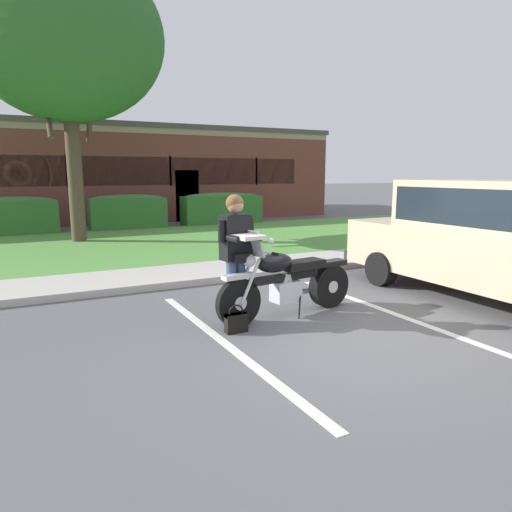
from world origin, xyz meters
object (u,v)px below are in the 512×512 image
hedge_center_left (128,211)px  hedge_center_right (222,208)px  brick_building (58,173)px  hedge_left (14,215)px  rider_person (237,249)px  shade_tree (66,38)px  parked_suv_adjacent (494,239)px  motorcycle (291,281)px  handbag (236,321)px

hedge_center_left → hedge_center_right: size_ratio=0.84×
brick_building → hedge_left: bearing=-106.6°
rider_person → shade_tree: 9.82m
parked_suv_adjacent → hedge_left: bearing=119.5°
brick_building → shade_tree: bearing=-91.1°
hedge_left → hedge_center_right: same height
parked_suv_adjacent → hedge_center_right: bearing=88.0°
motorcycle → handbag: size_ratio=6.21×
handbag → hedge_center_left: hedge_center_left is taller
handbag → parked_suv_adjacent: 4.33m
hedge_center_right → rider_person: bearing=-111.7°
hedge_center_right → brick_building: 8.23m
motorcycle → shade_tree: 10.19m
motorcycle → handbag: 1.10m
rider_person → brick_building: brick_building is taller
motorcycle → shade_tree: bearing=102.1°
handbag → hedge_center_right: hedge_center_right is taller
hedge_center_left → hedge_center_right: bearing=-0.0°
handbag → parked_suv_adjacent: size_ratio=0.07×
handbag → shade_tree: 10.50m
parked_suv_adjacent → hedge_left: size_ratio=1.86×
hedge_center_left → brick_building: 6.51m
motorcycle → shade_tree: size_ratio=0.29×
handbag → shade_tree: (-0.87, 8.98, 5.38)m
rider_person → parked_suv_adjacent: size_ratio=0.35×
parked_suv_adjacent → hedge_center_right: (0.41, 11.96, -0.30)m
hedge_center_right → brick_building: size_ratio=0.13×
parked_suv_adjacent → rider_person: bearing=170.3°
handbag → hedge_left: (-2.52, 11.58, 0.51)m
motorcycle → rider_person: size_ratio=1.31×
rider_person → handbag: (-0.16, -0.32, -0.86)m
hedge_center_right → hedge_left: bearing=180.0°
brick_building → hedge_center_left: bearing=-74.0°
hedge_center_left → brick_building: (-1.76, 6.12, 1.32)m
rider_person → shade_tree: size_ratio=0.22×
parked_suv_adjacent → hedge_left: (-6.76, 11.96, -0.30)m
parked_suv_adjacent → motorcycle: bearing=167.8°
rider_person → brick_building: 17.43m
motorcycle → hedge_left: (-3.51, 11.26, 0.16)m
motorcycle → handbag: (-0.99, -0.32, -0.34)m
handbag → hedge_center_left: bearing=84.7°
shade_tree → hedge_left: (-1.65, 2.60, -4.87)m
hedge_center_right → handbag: bearing=-111.9°
rider_person → handbag: 0.93m
hedge_left → hedge_center_right: size_ratio=0.85×
shade_tree → hedge_center_right: bearing=25.2°
handbag → parked_suv_adjacent: parked_suv_adjacent is taller
rider_person → hedge_center_left: rider_person is taller
motorcycle → hedge_center_left: bearing=89.6°
hedge_center_left → brick_building: size_ratio=0.11×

